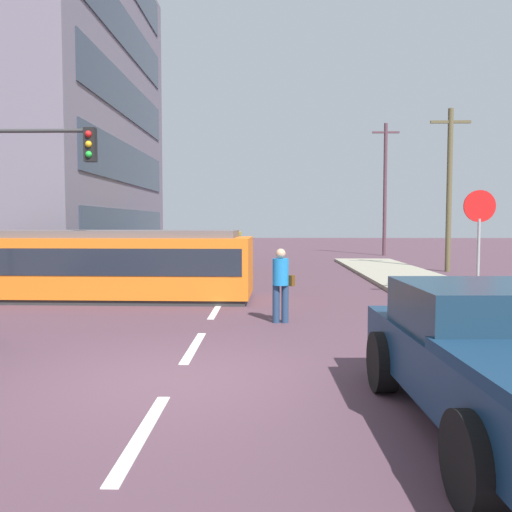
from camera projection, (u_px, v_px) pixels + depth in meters
ground_plane at (227, 291)px, 17.75m from camera, size 120.00×120.00×0.00m
sidewalk_curb_right at (485, 309)px, 13.60m from camera, size 3.20×36.00×0.14m
lane_stripe_0 at (142, 434)px, 5.78m from camera, size 0.16×2.40×0.01m
lane_stripe_1 at (194, 347)px, 9.77m from camera, size 0.16×2.40×0.01m
lane_stripe_2 at (215, 311)px, 13.76m from camera, size 0.16×2.40×0.01m
lane_stripe_3 at (235, 278)px, 21.74m from camera, size 0.16×2.40×0.01m
lane_stripe_4 at (242, 266)px, 27.73m from camera, size 0.16×2.40×0.01m
streetcar_tram at (110, 264)px, 15.76m from camera, size 8.25×2.71×2.02m
city_bus at (208, 250)px, 23.61m from camera, size 2.64×5.11×1.81m
pedestrian_crossing at (281, 281)px, 12.11m from camera, size 0.50×0.36×1.67m
pickup_truck_parked at (510, 360)px, 5.73m from camera, size 2.37×5.05×1.55m
parked_sedan_mid at (92, 267)px, 19.79m from camera, size 1.97×4.41×1.19m
parked_sedan_far at (137, 255)px, 26.64m from camera, size 2.00×4.13×1.19m
stop_sign at (479, 225)px, 12.86m from camera, size 0.76×0.07×2.88m
traffic_light_mast at (24, 178)px, 13.56m from camera, size 3.19×0.33×4.73m
utility_pole_mid at (449, 187)px, 24.51m from camera, size 1.80×0.24×7.36m
utility_pole_far at (385, 187)px, 36.40m from camera, size 1.80×0.24×8.85m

